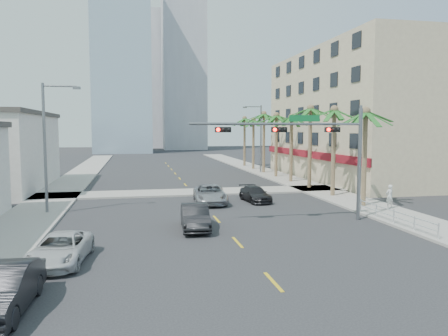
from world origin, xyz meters
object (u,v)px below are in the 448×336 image
at_px(car_lane_center, 210,194).
at_px(car_lane_right, 255,194).
at_px(car_lane_left, 195,217).
at_px(pedestrian, 389,196).
at_px(car_parked_far, 61,249).
at_px(car_parked_mid, 2,290).
at_px(traffic_signal_mast, 313,142).

relative_size(car_lane_center, car_lane_right, 1.27).
xyz_separation_m(car_lane_left, pedestrian, (14.62, 3.10, 0.29)).
relative_size(car_parked_far, car_lane_right, 1.11).
height_order(car_lane_center, pedestrian, pedestrian).
bearing_deg(car_lane_center, car_parked_far, -118.13).
relative_size(car_lane_left, car_lane_right, 1.06).
height_order(car_parked_mid, car_lane_center, car_parked_mid).
xyz_separation_m(traffic_signal_mast, car_lane_right, (-1.43, 8.28, -4.45)).
distance_m(car_parked_far, car_lane_right, 19.05).
bearing_deg(pedestrian, car_lane_right, -46.03).
height_order(car_lane_left, car_lane_right, car_lane_left).
relative_size(car_parked_mid, car_lane_center, 0.87).
xyz_separation_m(car_lane_left, car_lane_center, (2.37, 8.64, 0.01)).
xyz_separation_m(traffic_signal_mast, pedestrian, (7.07, 2.60, -4.04)).
xyz_separation_m(car_lane_center, pedestrian, (12.25, -5.54, 0.28)).
bearing_deg(car_parked_far, car_lane_center, 63.14).
bearing_deg(car_lane_right, car_lane_left, -130.12).
bearing_deg(car_parked_mid, pedestrian, 33.87).
bearing_deg(car_lane_right, car_parked_mid, -130.83).
bearing_deg(car_lane_left, car_parked_far, -137.82).
xyz_separation_m(car_parked_far, car_lane_right, (12.79, 14.12, -0.04)).
distance_m(traffic_signal_mast, car_lane_center, 10.57).
bearing_deg(pedestrian, car_lane_center, -36.59).
bearing_deg(pedestrian, car_parked_far, 9.37).
bearing_deg(traffic_signal_mast, car_parked_mid, -144.20).
distance_m(car_lane_center, car_lane_right, 3.75).
xyz_separation_m(car_parked_mid, car_lane_left, (7.64, 10.45, -0.04)).
relative_size(car_lane_left, pedestrian, 2.56).
bearing_deg(car_parked_far, car_lane_left, 44.72).
bearing_deg(pedestrian, car_lane_left, -0.27).
distance_m(car_lane_center, pedestrian, 13.44).
xyz_separation_m(car_lane_center, car_lane_right, (3.75, 0.14, -0.13)).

